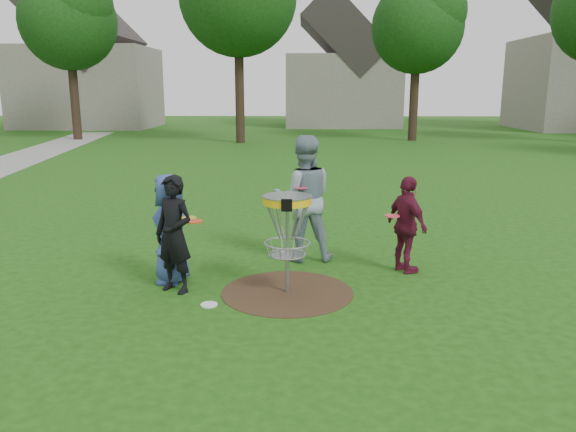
{
  "coord_description": "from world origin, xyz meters",
  "views": [
    {
      "loc": [
        0.2,
        -7.21,
        2.71
      ],
      "look_at": [
        0.0,
        0.3,
        1.0
      ],
      "focal_mm": 35.0,
      "sensor_mm": 36.0,
      "label": 1
    }
  ],
  "objects_px": {
    "player_black": "(174,234)",
    "disc_golf_basket": "(287,220)",
    "player_maroon": "(407,225)",
    "player_grey": "(303,199)",
    "player_blue": "(171,229)"
  },
  "relations": [
    {
      "from": "player_black",
      "to": "disc_golf_basket",
      "type": "relative_size",
      "value": 1.16
    },
    {
      "from": "player_black",
      "to": "disc_golf_basket",
      "type": "distance_m",
      "value": 1.54
    },
    {
      "from": "player_maroon",
      "to": "disc_golf_basket",
      "type": "xyz_separation_m",
      "value": [
        -1.75,
        -0.94,
        0.29
      ]
    },
    {
      "from": "player_grey",
      "to": "player_blue",
      "type": "bearing_deg",
      "value": 24.69
    },
    {
      "from": "player_blue",
      "to": "player_maroon",
      "type": "xyz_separation_m",
      "value": [
        3.41,
        0.54,
        -0.05
      ]
    },
    {
      "from": "disc_golf_basket",
      "to": "player_black",
      "type": "bearing_deg",
      "value": 179.21
    },
    {
      "from": "player_blue",
      "to": "disc_golf_basket",
      "type": "distance_m",
      "value": 1.72
    },
    {
      "from": "disc_golf_basket",
      "to": "player_maroon",
      "type": "bearing_deg",
      "value": 28.13
    },
    {
      "from": "player_grey",
      "to": "player_maroon",
      "type": "xyz_separation_m",
      "value": [
        1.54,
        -0.6,
        -0.27
      ]
    },
    {
      "from": "player_grey",
      "to": "disc_golf_basket",
      "type": "xyz_separation_m",
      "value": [
        -0.21,
        -1.53,
        0.02
      ]
    },
    {
      "from": "player_black",
      "to": "player_maroon",
      "type": "distance_m",
      "value": 3.4
    },
    {
      "from": "player_blue",
      "to": "player_grey",
      "type": "bearing_deg",
      "value": 120.21
    },
    {
      "from": "player_grey",
      "to": "player_maroon",
      "type": "bearing_deg",
      "value": 152.33
    },
    {
      "from": "player_blue",
      "to": "disc_golf_basket",
      "type": "height_order",
      "value": "player_blue"
    },
    {
      "from": "player_black",
      "to": "player_grey",
      "type": "bearing_deg",
      "value": 69.24
    }
  ]
}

